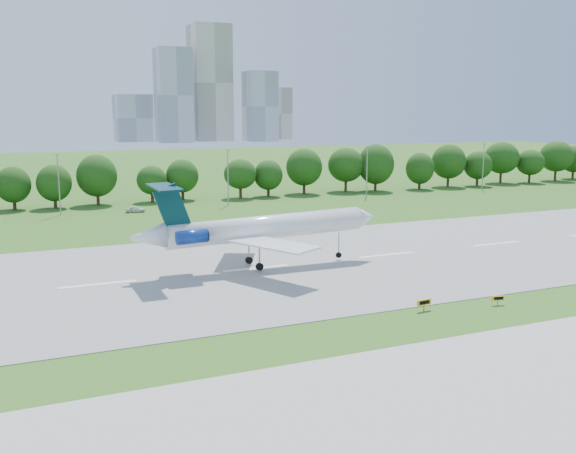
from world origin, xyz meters
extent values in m
plane|color=#285817|center=(0.00, 0.00, 0.00)|extent=(600.00, 600.00, 0.00)
cube|color=gray|center=(0.00, 25.00, 0.04)|extent=(400.00, 45.00, 0.08)
cube|color=#ADADA8|center=(0.00, -18.00, 0.04)|extent=(400.00, 23.00, 0.08)
cylinder|color=#382314|center=(-20.00, 92.00, 1.80)|extent=(0.70, 0.70, 3.60)
sphere|color=#10370D|center=(-20.00, 92.00, 6.20)|extent=(8.40, 8.40, 8.40)
cylinder|color=#382314|center=(20.00, 92.00, 1.80)|extent=(0.70, 0.70, 3.60)
sphere|color=#10370D|center=(20.00, 92.00, 6.20)|extent=(8.40, 8.40, 8.40)
cylinder|color=#382314|center=(60.00, 92.00, 1.80)|extent=(0.70, 0.70, 3.60)
sphere|color=#10370D|center=(60.00, 92.00, 6.20)|extent=(8.40, 8.40, 8.40)
cylinder|color=#382314|center=(100.00, 92.00, 1.80)|extent=(0.70, 0.70, 3.60)
sphere|color=#10370D|center=(100.00, 92.00, 6.20)|extent=(8.40, 8.40, 8.40)
cylinder|color=gray|center=(-20.00, 82.00, 6.00)|extent=(0.24, 0.24, 12.00)
cube|color=gray|center=(-20.00, 82.00, 12.10)|extent=(0.90, 0.25, 0.18)
cylinder|color=gray|center=(15.00, 82.00, 6.00)|extent=(0.24, 0.24, 12.00)
cube|color=gray|center=(15.00, 82.00, 12.10)|extent=(0.90, 0.25, 0.18)
cylinder|color=gray|center=(50.00, 82.00, 6.00)|extent=(0.24, 0.24, 12.00)
cube|color=gray|center=(50.00, 82.00, 12.10)|extent=(0.90, 0.25, 0.18)
cylinder|color=gray|center=(85.00, 82.00, 6.00)|extent=(0.24, 0.24, 12.00)
cube|color=gray|center=(85.00, 82.00, 12.10)|extent=(0.90, 0.25, 0.18)
cube|color=#B2B2B7|center=(75.00, 380.00, 31.00)|extent=(22.00, 22.00, 62.00)
cube|color=beige|center=(105.00, 395.00, 40.00)|extent=(26.00, 26.00, 80.00)
cube|color=#B2B2B7|center=(135.00, 375.00, 24.00)|extent=(20.00, 20.00, 48.00)
cube|color=beige|center=(158.00, 400.00, 19.00)|extent=(18.00, 18.00, 38.00)
cube|color=#B2B2B7|center=(52.00, 405.00, 16.00)|extent=(24.00, 24.00, 32.00)
cylinder|color=white|center=(1.58, 25.00, 5.42)|extent=(26.74, 3.13, 3.83)
cone|color=white|center=(16.33, 25.01, 5.82)|extent=(2.93, 3.11, 3.19)
cone|color=white|center=(-13.89, 24.99, 5.36)|extent=(4.35, 3.11, 3.22)
cube|color=white|center=(-0.02, 18.78, 4.49)|extent=(8.92, 12.35, 0.34)
cube|color=white|center=(-0.03, 31.22, 4.49)|extent=(8.91, 12.35, 0.34)
cube|color=#042C33|center=(-10.87, 24.99, 8.78)|extent=(4.63, 0.45, 6.04)
cube|color=#042C33|center=(-11.76, 24.99, 11.33)|extent=(2.85, 8.45, 0.27)
cylinder|color=navy|center=(-9.09, 22.68, 5.40)|extent=(3.78, 1.69, 1.79)
cylinder|color=navy|center=(-9.09, 27.30, 5.40)|extent=(3.78, 1.69, 1.79)
cylinder|color=gray|center=(12.24, 25.01, 2.31)|extent=(0.18, 0.18, 3.11)
cylinder|color=black|center=(12.24, 25.01, 0.76)|extent=(0.80, 0.27, 0.80)
cylinder|color=gray|center=(-0.20, 23.04, 2.31)|extent=(0.21, 0.21, 3.11)
cylinder|color=black|center=(-0.20, 23.04, 0.76)|extent=(0.98, 0.40, 0.98)
cylinder|color=gray|center=(-0.20, 26.95, 2.31)|extent=(0.21, 0.21, 3.11)
cylinder|color=black|center=(-0.20, 26.95, 0.76)|extent=(0.98, 0.40, 0.98)
cube|color=gray|center=(18.03, -0.18, 0.31)|extent=(0.11, 0.11, 0.62)
cube|color=#FFB80D|center=(18.03, -0.18, 0.76)|extent=(1.43, 0.48, 0.49)
cube|color=black|center=(18.01, -0.28, 0.76)|extent=(1.05, 0.26, 0.31)
cube|color=gray|center=(9.62, 1.26, 0.38)|extent=(0.12, 0.12, 0.76)
cube|color=#FFB80D|center=(9.62, 1.26, 0.92)|extent=(1.75, 0.35, 0.60)
cube|color=black|center=(9.63, 1.14, 0.92)|extent=(1.30, 0.14, 0.38)
imported|color=silver|center=(-5.70, 79.76, 0.66)|extent=(4.07, 2.06, 1.33)
camera|label=1|loc=(-28.58, -51.55, 20.25)|focal=40.00mm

